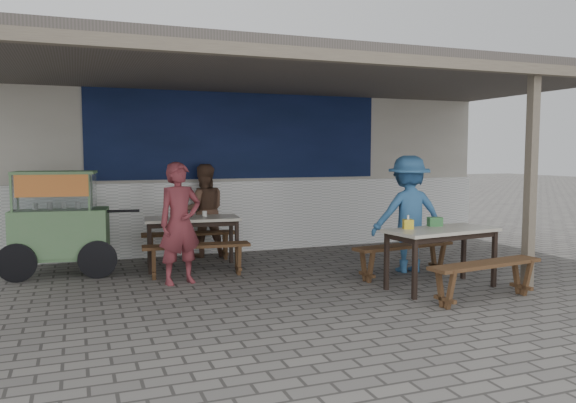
% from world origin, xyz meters
% --- Properties ---
extents(ground, '(60.00, 60.00, 0.00)m').
position_xyz_m(ground, '(0.00, 0.00, 0.00)').
color(ground, slate).
rests_on(ground, ground).
extents(back_wall, '(9.00, 1.28, 3.50)m').
position_xyz_m(back_wall, '(-0.00, 3.58, 1.72)').
color(back_wall, beige).
rests_on(back_wall, ground).
extents(warung_roof, '(9.00, 4.21, 2.81)m').
position_xyz_m(warung_roof, '(0.02, 0.90, 2.71)').
color(warung_roof, '#4F4744').
rests_on(warung_roof, ground).
extents(table_left, '(1.39, 0.76, 0.75)m').
position_xyz_m(table_left, '(-1.26, 1.83, 0.67)').
color(table_left, beige).
rests_on(table_left, ground).
extents(bench_left_street, '(1.46, 0.42, 0.45)m').
position_xyz_m(bench_left_street, '(-1.32, 1.25, 0.34)').
color(bench_left_street, brown).
rests_on(bench_left_street, ground).
extents(bench_left_wall, '(1.46, 0.42, 0.45)m').
position_xyz_m(bench_left_wall, '(-1.20, 2.42, 0.34)').
color(bench_left_wall, brown).
rests_on(bench_left_wall, ground).
extents(table_right, '(1.49, 0.82, 0.75)m').
position_xyz_m(table_right, '(1.40, -0.46, 0.67)').
color(table_right, beige).
rests_on(table_right, ground).
extents(bench_right_street, '(1.54, 0.48, 0.45)m').
position_xyz_m(bench_right_street, '(1.49, -1.16, 0.34)').
color(bench_right_street, brown).
rests_on(bench_right_street, ground).
extents(bench_right_wall, '(1.54, 0.48, 0.45)m').
position_xyz_m(bench_right_wall, '(1.30, 0.24, 0.34)').
color(bench_right_wall, brown).
rests_on(bench_right_wall, ground).
extents(vendor_cart, '(1.85, 0.86, 1.44)m').
position_xyz_m(vendor_cart, '(-3.05, 2.02, 0.78)').
color(vendor_cart, '#648A5C').
rests_on(vendor_cart, ground).
extents(patron_street_side, '(0.65, 0.51, 1.57)m').
position_xyz_m(patron_street_side, '(-1.59, 0.94, 0.78)').
color(patron_street_side, brown).
rests_on(patron_street_side, ground).
extents(patron_wall_side, '(0.78, 0.63, 1.50)m').
position_xyz_m(patron_wall_side, '(-0.90, 2.71, 0.75)').
color(patron_wall_side, brown).
rests_on(patron_wall_side, ground).
extents(patron_right_table, '(1.14, 0.75, 1.65)m').
position_xyz_m(patron_right_table, '(1.57, 0.55, 0.82)').
color(patron_right_table, teal).
rests_on(patron_right_table, ground).
extents(tissue_box, '(0.15, 0.15, 0.12)m').
position_xyz_m(tissue_box, '(1.00, -0.33, 0.81)').
color(tissue_box, gold).
rests_on(tissue_box, table_right).
extents(donation_box, '(0.20, 0.15, 0.12)m').
position_xyz_m(donation_box, '(1.46, -0.23, 0.81)').
color(donation_box, '#327039').
rests_on(donation_box, table_right).
extents(condiment_jar, '(0.07, 0.07, 0.08)m').
position_xyz_m(condiment_jar, '(-1.05, 1.93, 0.79)').
color(condiment_jar, silver).
rests_on(condiment_jar, table_left).
extents(condiment_bowl, '(0.23, 0.23, 0.04)m').
position_xyz_m(condiment_bowl, '(-1.51, 1.98, 0.77)').
color(condiment_bowl, white).
rests_on(condiment_bowl, table_left).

